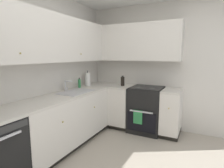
% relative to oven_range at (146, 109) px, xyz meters
% --- Properties ---
extents(wall_back, '(4.00, 0.05, 2.53)m').
position_rel_oven_range_xyz_m(wall_back, '(-1.67, 1.33, 0.82)').
color(wall_back, silver).
rests_on(wall_back, ground_plane).
extents(wall_right, '(0.05, 3.55, 2.53)m').
position_rel_oven_range_xyz_m(wall_right, '(0.31, -0.41, 0.82)').
color(wall_right, silver).
rests_on(wall_right, ground_plane).
extents(lower_cabinets_back, '(1.84, 0.62, 0.85)m').
position_rel_oven_range_xyz_m(lower_cabinets_back, '(-1.24, 1.01, -0.02)').
color(lower_cabinets_back, silver).
rests_on(lower_cabinets_back, ground_plane).
extents(countertop_back, '(3.04, 0.60, 0.03)m').
position_rel_oven_range_xyz_m(countertop_back, '(-1.24, 1.01, 0.42)').
color(countertop_back, beige).
rests_on(countertop_back, lower_cabinets_back).
extents(lower_cabinets_right, '(0.62, 1.36, 0.85)m').
position_rel_oven_range_xyz_m(lower_cabinets_right, '(-0.02, 0.06, -0.02)').
color(lower_cabinets_right, silver).
rests_on(lower_cabinets_right, ground_plane).
extents(countertop_right, '(0.60, 1.36, 0.03)m').
position_rel_oven_range_xyz_m(countertop_right, '(-0.02, 0.06, 0.42)').
color(countertop_right, beige).
rests_on(countertop_right, lower_cabinets_right).
extents(oven_range, '(0.68, 0.62, 1.03)m').
position_rel_oven_range_xyz_m(oven_range, '(0.00, 0.00, 0.00)').
color(oven_range, black).
rests_on(oven_range, ground_plane).
extents(upper_cabinets_back, '(2.72, 0.34, 0.73)m').
position_rel_oven_range_xyz_m(upper_cabinets_back, '(-1.40, 1.15, 1.32)').
color(upper_cabinets_back, silver).
extents(upper_cabinets_right, '(0.32, 1.91, 0.73)m').
position_rel_oven_range_xyz_m(upper_cabinets_right, '(0.12, 0.35, 1.32)').
color(upper_cabinets_right, silver).
extents(sink, '(0.61, 0.40, 0.10)m').
position_rel_oven_range_xyz_m(sink, '(-0.98, 0.98, 0.39)').
color(sink, '#B7B7BC').
rests_on(sink, countertop_back).
extents(faucet, '(0.07, 0.16, 0.19)m').
position_rel_oven_range_xyz_m(faucet, '(-0.98, 1.19, 0.55)').
color(faucet, silver).
rests_on(faucet, countertop_back).
extents(soap_bottle, '(0.05, 0.05, 0.20)m').
position_rel_oven_range_xyz_m(soap_bottle, '(-0.59, 1.19, 0.52)').
color(soap_bottle, '#338C4C').
rests_on(soap_bottle, countertop_back).
extents(paper_towel_roll, '(0.11, 0.11, 0.33)m').
position_rel_oven_range_xyz_m(paper_towel_roll, '(-0.33, 1.17, 0.57)').
color(paper_towel_roll, white).
rests_on(paper_towel_roll, countertop_back).
extents(oil_bottle, '(0.08, 0.08, 0.21)m').
position_rel_oven_range_xyz_m(oil_bottle, '(-0.02, 0.51, 0.53)').
color(oil_bottle, black).
rests_on(oil_bottle, countertop_right).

